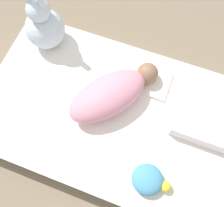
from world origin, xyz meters
TOP-DOWN VIEW (x-y plane):
  - ground_plane at (0.00, 0.00)m, footprint 12.00×12.00m
  - bed_mattress at (0.00, 0.00)m, footprint 1.36×0.80m
  - burp_cloth at (0.11, 0.22)m, footprint 0.19×0.17m
  - swaddled_baby at (-0.05, 0.06)m, footprint 0.41×0.47m
  - pillow at (0.47, 0.14)m, footprint 0.40×0.31m
  - bunny_plush at (-0.50, 0.27)m, footprint 0.21×0.21m
  - turtle_plush at (0.25, -0.26)m, footprint 0.18×0.14m

SIDE VIEW (x-z plane):
  - ground_plane at x=0.00m, z-range 0.00..0.00m
  - bed_mattress at x=0.00m, z-range 0.00..0.16m
  - burp_cloth at x=0.11m, z-range 0.16..0.18m
  - turtle_plush at x=0.25m, z-range 0.15..0.23m
  - pillow at x=0.47m, z-range 0.16..0.24m
  - swaddled_baby at x=-0.05m, z-range 0.15..0.30m
  - bunny_plush at x=-0.50m, z-range 0.10..0.47m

